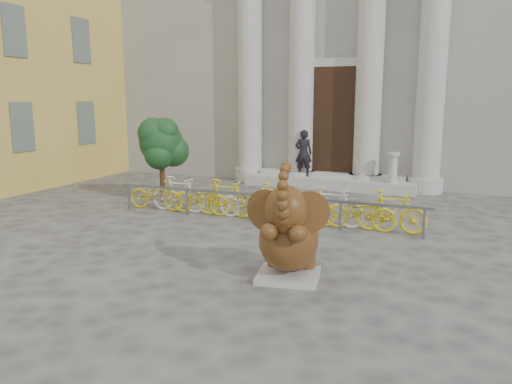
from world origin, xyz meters
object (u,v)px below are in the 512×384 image
at_px(bike_rack, 262,201).
at_px(elephant_statue, 288,237).
at_px(pedestrian, 303,153).
at_px(tree, 162,144).

bearing_deg(bike_rack, elephant_statue, -62.19).
relative_size(elephant_statue, pedestrian, 1.27).
bearing_deg(tree, bike_rack, -14.61).
bearing_deg(tree, elephant_statue, -40.33).
bearing_deg(bike_rack, tree, 165.39).
bearing_deg(elephant_statue, bike_rack, 107.31).
bearing_deg(pedestrian, bike_rack, 79.14).
bearing_deg(elephant_statue, tree, 129.18).
relative_size(elephant_statue, tree, 0.82).
xyz_separation_m(elephant_statue, pedestrian, (-2.54, 9.11, 0.42)).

